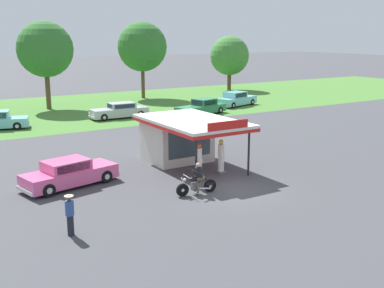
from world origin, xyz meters
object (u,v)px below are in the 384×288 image
object	(u,v)px
gas_pump_nearside	(199,162)
bystander_standing_back_lot	(141,121)
parked_car_second_row_spare	(202,108)
parked_car_back_row_centre_left	(236,99)
gas_pump_offside	(221,158)
parked_car_back_row_far_right	(120,111)
bystander_leaning_by_kiosk	(70,214)
featured_classic_sedan	(69,174)
motorcycle_with_rider	(197,181)

from	to	relation	value
gas_pump_nearside	bystander_standing_back_lot	bearing A→B (deg)	77.96
parked_car_second_row_spare	parked_car_back_row_centre_left	size ratio (longest dim) A/B	1.04
gas_pump_offside	parked_car_back_row_far_right	bearing A→B (deg)	83.15
bystander_standing_back_lot	bystander_leaning_by_kiosk	size ratio (longest dim) A/B	0.96
parked_car_second_row_spare	bystander_leaning_by_kiosk	size ratio (longest dim) A/B	3.55
gas_pump_nearside	parked_car_second_row_spare	distance (m)	21.00
gas_pump_offside	bystander_standing_back_lot	world-z (taller)	gas_pump_offside
gas_pump_offside	bystander_standing_back_lot	distance (m)	13.05
gas_pump_offside	parked_car_back_row_far_right	distance (m)	19.98
parked_car_back_row_far_right	featured_classic_sedan	bearing A→B (deg)	-120.47
bystander_leaning_by_kiosk	parked_car_second_row_spare	bearing A→B (deg)	47.10
featured_classic_sedan	parked_car_back_row_centre_left	xyz separation A→B (m)	(24.42, 18.22, 0.06)
parked_car_back_row_centre_left	bystander_standing_back_lot	size ratio (longest dim) A/B	3.56
gas_pump_offside	featured_classic_sedan	size ratio (longest dim) A/B	0.36
motorcycle_with_rider	bystander_leaning_by_kiosk	distance (m)	6.97
parked_car_second_row_spare	parked_car_back_row_centre_left	bearing A→B (deg)	23.83
gas_pump_offside	bystander_leaning_by_kiosk	distance (m)	10.69
motorcycle_with_rider	featured_classic_sedan	xyz separation A→B (m)	(-4.91, 4.54, 0.00)
gas_pump_nearside	gas_pump_offside	world-z (taller)	gas_pump_offside
parked_car_back_row_centre_left	parked_car_back_row_far_right	bearing A→B (deg)	-177.93
gas_pump_nearside	parked_car_back_row_far_right	bearing A→B (deg)	78.95
gas_pump_nearside	parked_car_back_row_centre_left	size ratio (longest dim) A/B	0.34
gas_pump_nearside	bystander_standing_back_lot	world-z (taller)	gas_pump_nearside
gas_pump_nearside	parked_car_second_row_spare	size ratio (longest dim) A/B	0.32
gas_pump_offside	parked_car_back_row_centre_left	size ratio (longest dim) A/B	0.34
gas_pump_nearside	featured_classic_sedan	xyz separation A→B (m)	(-6.55, 2.12, -0.20)
gas_pump_offside	parked_car_second_row_spare	world-z (taller)	gas_pump_offside
gas_pump_nearside	parked_car_second_row_spare	xyz separation A→B (m)	(11.54, 17.54, -0.19)
motorcycle_with_rider	parked_car_second_row_spare	distance (m)	23.91
bystander_standing_back_lot	motorcycle_with_rider	bearing A→B (deg)	-105.97
parked_car_back_row_centre_left	bystander_standing_back_lot	world-z (taller)	bystander_standing_back_lot
gas_pump_nearside	parked_car_second_row_spare	bearing A→B (deg)	56.67
bystander_standing_back_lot	featured_classic_sedan	bearing A→B (deg)	-130.61
gas_pump_nearside	parked_car_back_row_centre_left	world-z (taller)	gas_pump_nearside
motorcycle_with_rider	bystander_leaning_by_kiosk	size ratio (longest dim) A/B	1.31
motorcycle_with_rider	parked_car_back_row_far_right	distance (m)	22.92
motorcycle_with_rider	parked_car_back_row_centre_left	size ratio (longest dim) A/B	0.38
gas_pump_offside	parked_car_second_row_spare	distance (m)	20.21
motorcycle_with_rider	bystander_leaning_by_kiosk	world-z (taller)	bystander_leaning_by_kiosk
gas_pump_nearside	parked_car_back_row_centre_left	distance (m)	27.08
gas_pump_offside	parked_car_second_row_spare	bearing A→B (deg)	60.21
motorcycle_with_rider	featured_classic_sedan	bearing A→B (deg)	137.25
parked_car_back_row_centre_left	bystander_leaning_by_kiosk	distance (m)	35.81
gas_pump_nearside	gas_pump_offside	size ratio (longest dim) A/B	0.98
parked_car_back_row_centre_left	gas_pump_offside	bearing A→B (deg)	-128.85
parked_car_back_row_far_right	parked_car_second_row_spare	bearing A→B (deg)	-16.67
gas_pump_offside	bystander_standing_back_lot	xyz separation A→B (m)	(1.28, 12.98, -0.05)
bystander_standing_back_lot	bystander_leaning_by_kiosk	distance (m)	20.31
gas_pump_offside	featured_classic_sedan	bearing A→B (deg)	165.23
bystander_standing_back_lot	parked_car_second_row_spare	bearing A→B (deg)	27.47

